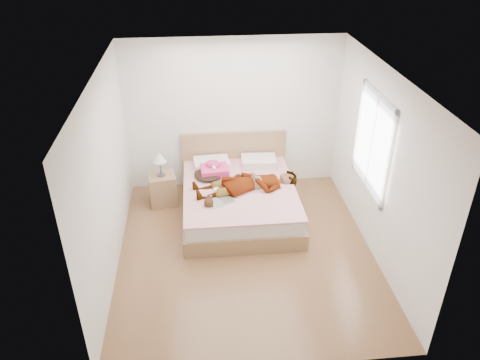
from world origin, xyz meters
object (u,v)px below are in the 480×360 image
(bed, at_px, (239,197))
(towel, at_px, (214,169))
(woman, at_px, (247,181))
(plush_toy, at_px, (209,201))
(magazine, at_px, (222,201))
(phone, at_px, (214,167))
(nightstand, at_px, (162,187))
(coffee_mug, at_px, (217,191))

(bed, distance_m, towel, 0.61)
(woman, height_order, towel, same)
(towel, distance_m, plush_toy, 0.92)
(woman, distance_m, magazine, 0.58)
(bed, relative_size, plush_toy, 9.54)
(woman, xyz_separation_m, towel, (-0.49, 0.45, -0.02))
(phone, height_order, nightstand, nightstand)
(woman, xyz_separation_m, nightstand, (-1.36, 0.48, -0.32))
(plush_toy, bearing_deg, magazine, 19.53)
(bed, xyz_separation_m, coffee_mug, (-0.37, -0.26, 0.29))
(plush_toy, distance_m, nightstand, 1.21)
(bed, height_order, towel, bed)
(towel, bearing_deg, woman, -42.61)
(towel, distance_m, nightstand, 0.91)
(magazine, bearing_deg, coffee_mug, 106.90)
(nightstand, bearing_deg, woman, -19.31)
(magazine, xyz_separation_m, plush_toy, (-0.20, -0.07, 0.05))
(woman, relative_size, coffee_mug, 12.47)
(phone, distance_m, towel, 0.10)
(woman, distance_m, nightstand, 1.47)
(bed, distance_m, plush_toy, 0.79)
(plush_toy, bearing_deg, nightstand, 128.48)
(woman, relative_size, nightstand, 1.80)
(nightstand, bearing_deg, coffee_mug, -36.53)
(towel, xyz_separation_m, magazine, (0.07, -0.84, -0.09))
(nightstand, bearing_deg, towel, -1.38)
(woman, distance_m, plush_toy, 0.77)
(magazine, bearing_deg, nightstand, 137.41)
(coffee_mug, bearing_deg, phone, 91.06)
(woman, height_order, coffee_mug, woman)
(bed, bearing_deg, nightstand, 162.72)
(coffee_mug, relative_size, plush_toy, 0.62)
(towel, bearing_deg, plush_toy, -97.92)
(phone, relative_size, magazine, 0.20)
(towel, relative_size, nightstand, 0.50)
(woman, relative_size, magazine, 3.69)
(plush_toy, height_order, nightstand, nightstand)
(magazine, distance_m, coffee_mug, 0.23)
(woman, height_order, phone, woman)
(phone, relative_size, nightstand, 0.10)
(bed, relative_size, nightstand, 2.23)
(magazine, distance_m, nightstand, 1.28)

